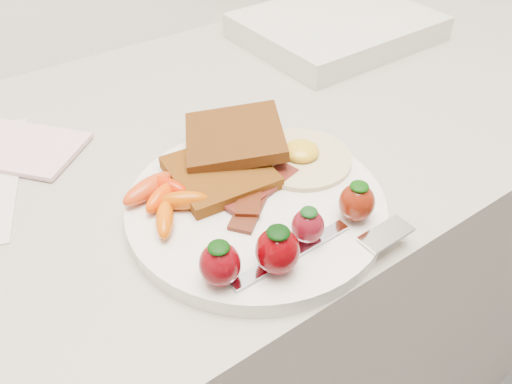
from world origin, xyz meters
TOP-DOWN VIEW (x-y plane):
  - counter at (0.00, 1.70)m, footprint 2.00×0.60m
  - plate at (-0.02, 1.54)m, footprint 0.27×0.27m
  - toast_lower at (-0.03, 1.59)m, footprint 0.11×0.11m
  - toast_upper at (0.01, 1.62)m, footprint 0.15×0.15m
  - fried_egg at (0.06, 1.56)m, footprint 0.12×0.12m
  - bacon_strips at (-0.02, 1.54)m, footprint 0.11×0.10m
  - baby_carrots at (-0.10, 1.58)m, footprint 0.08×0.10m
  - strawberries at (-0.04, 1.46)m, footprint 0.19×0.06m
  - fork at (-0.00, 1.44)m, footprint 0.18×0.05m
  - notepad at (-0.19, 1.79)m, footprint 0.16×0.17m
  - appliance at (0.35, 1.82)m, footprint 0.31×0.25m

SIDE VIEW (x-z plane):
  - counter at x=0.00m, z-range 0.00..0.90m
  - notepad at x=-0.19m, z-range 0.90..0.91m
  - plate at x=-0.02m, z-range 0.90..0.92m
  - appliance at x=0.35m, z-range 0.90..0.94m
  - fork at x=0.00m, z-range 0.92..0.92m
  - bacon_strips at x=-0.02m, z-range 0.92..0.93m
  - fried_egg at x=0.06m, z-range 0.91..0.93m
  - toast_lower at x=-0.03m, z-range 0.92..0.93m
  - baby_carrots at x=-0.10m, z-range 0.92..0.94m
  - toast_upper at x=0.01m, z-range 0.93..0.95m
  - strawberries at x=-0.04m, z-range 0.92..0.96m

